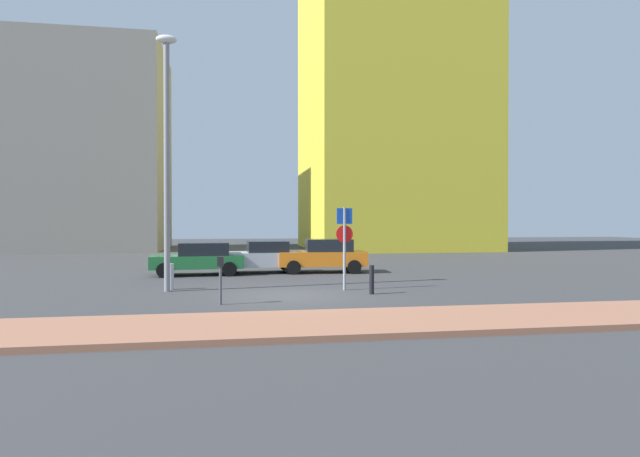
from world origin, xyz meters
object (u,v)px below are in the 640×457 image
parking_meter (220,273)px  parking_sign_post (344,238)px  parked_car_green (199,258)px  parked_car_silver (261,256)px  traffic_bollard_mid (171,277)px  parked_car_orange (324,255)px  traffic_bollard_near (372,280)px  street_lamp (167,144)px

parking_meter → parking_sign_post: bearing=31.5°
parked_car_green → parked_car_silver: bearing=11.0°
traffic_bollard_mid → parked_car_green: bearing=82.3°
parked_car_orange → traffic_bollard_mid: bearing=-140.5°
parked_car_orange → parking_meter: 10.17m
parked_car_orange → parked_car_silver: bearing=174.1°
parked_car_green → parked_car_orange: parked_car_orange is taller
parked_car_silver → traffic_bollard_near: (3.15, -7.94, -0.29)m
parked_car_silver → traffic_bollard_near: size_ratio=4.29×
parking_sign_post → traffic_bollard_near: (0.66, -1.16, -1.34)m
parked_car_silver → parking_sign_post: bearing=-69.8°
parked_car_silver → parked_car_orange: bearing=-5.9°
parked_car_green → parking_meter: (1.08, -8.80, 0.13)m
parking_meter → parked_car_green: bearing=97.0°
traffic_bollard_near → traffic_bollard_mid: size_ratio=1.04×
parked_car_green → parked_car_orange: 5.74m
traffic_bollard_mid → parking_sign_post: bearing=-11.2°
parked_car_green → parking_meter: 8.87m
parked_car_orange → parking_meter: bearing=-117.2°
parked_car_green → parking_meter: size_ratio=2.98×
street_lamp → parked_car_silver: bearing=59.7°
parked_car_green → parked_car_orange: size_ratio=0.98×
parking_sign_post → street_lamp: bearing=173.5°
parked_car_silver → parking_sign_post: 7.30m
traffic_bollard_near → traffic_bollard_mid: (-6.63, 2.34, -0.02)m
parked_car_green → parking_sign_post: (5.29, -6.23, 1.05)m
parking_sign_post → street_lamp: size_ratio=0.33×
parked_car_orange → traffic_bollard_mid: size_ratio=4.57×
parking_sign_post → street_lamp: 6.88m
parking_sign_post → traffic_bollard_mid: 6.24m
parked_car_green → parking_sign_post: bearing=-49.7°
traffic_bollard_near → traffic_bollard_mid: 7.03m
parked_car_orange → parking_sign_post: (-0.45, -6.47, 1.00)m
parked_car_silver → parked_car_orange: 2.96m
traffic_bollard_mid → parked_car_orange: bearing=39.5°
street_lamp → traffic_bollard_mid: bearing=80.3°
parked_car_silver → traffic_bollard_mid: parked_car_silver is taller
parked_car_silver → parked_car_orange: parked_car_orange is taller
parked_car_orange → traffic_bollard_mid: parked_car_orange is taller
parking_sign_post → street_lamp: (-6.05, 0.69, 3.20)m
parking_sign_post → parked_car_silver: bearing=110.2°
parking_sign_post → traffic_bollard_mid: (-5.97, 1.18, -1.36)m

